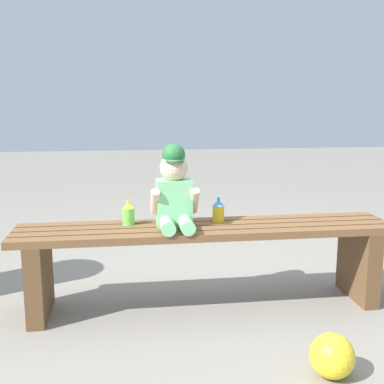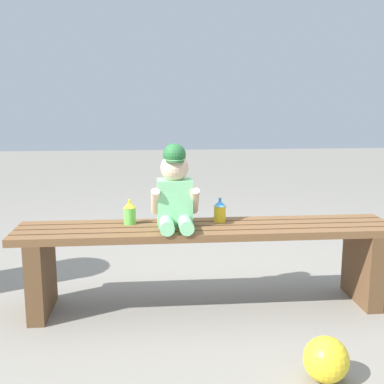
{
  "view_description": "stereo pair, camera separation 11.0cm",
  "coord_description": "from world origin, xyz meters",
  "px_view_note": "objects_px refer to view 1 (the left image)",
  "views": [
    {
      "loc": [
        -0.39,
        -2.27,
        1.02
      ],
      "look_at": [
        -0.08,
        -0.05,
        0.6
      ],
      "focal_mm": 44.96,
      "sensor_mm": 36.0,
      "label": 1
    },
    {
      "loc": [
        -0.28,
        -2.28,
        1.02
      ],
      "look_at": [
        -0.08,
        -0.05,
        0.6
      ],
      "focal_mm": 44.96,
      "sensor_mm": 36.0,
      "label": 2
    }
  ],
  "objects_px": {
    "park_bench": "(206,250)",
    "toy_ball": "(332,356)",
    "child_figure": "(174,191)",
    "sippy_cup_right": "(218,210)",
    "sippy_cup_left": "(128,213)"
  },
  "relations": [
    {
      "from": "sippy_cup_left",
      "to": "toy_ball",
      "type": "height_order",
      "value": "sippy_cup_left"
    },
    {
      "from": "park_bench",
      "to": "toy_ball",
      "type": "xyz_separation_m",
      "value": [
        0.36,
        -0.7,
        -0.21
      ]
    },
    {
      "from": "park_bench",
      "to": "sippy_cup_left",
      "type": "distance_m",
      "value": 0.43
    },
    {
      "from": "sippy_cup_left",
      "to": "toy_ball",
      "type": "xyz_separation_m",
      "value": [
        0.74,
        -0.77,
        -0.39
      ]
    },
    {
      "from": "child_figure",
      "to": "sippy_cup_right",
      "type": "xyz_separation_m",
      "value": [
        0.23,
        0.07,
        -0.12
      ]
    },
    {
      "from": "child_figure",
      "to": "sippy_cup_left",
      "type": "relative_size",
      "value": 3.26
    },
    {
      "from": "park_bench",
      "to": "toy_ball",
      "type": "relative_size",
      "value": 10.97
    },
    {
      "from": "sippy_cup_right",
      "to": "park_bench",
      "type": "bearing_deg",
      "value": -135.71
    },
    {
      "from": "child_figure",
      "to": "toy_ball",
      "type": "bearing_deg",
      "value": -53.51
    },
    {
      "from": "toy_ball",
      "to": "sippy_cup_right",
      "type": "bearing_deg",
      "value": 110.47
    },
    {
      "from": "sippy_cup_right",
      "to": "toy_ball",
      "type": "relative_size",
      "value": 0.73
    },
    {
      "from": "child_figure",
      "to": "sippy_cup_right",
      "type": "height_order",
      "value": "child_figure"
    },
    {
      "from": "park_bench",
      "to": "sippy_cup_right",
      "type": "relative_size",
      "value": 15.03
    },
    {
      "from": "park_bench",
      "to": "toy_ball",
      "type": "distance_m",
      "value": 0.81
    },
    {
      "from": "park_bench",
      "to": "sippy_cup_left",
      "type": "relative_size",
      "value": 15.03
    }
  ]
}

